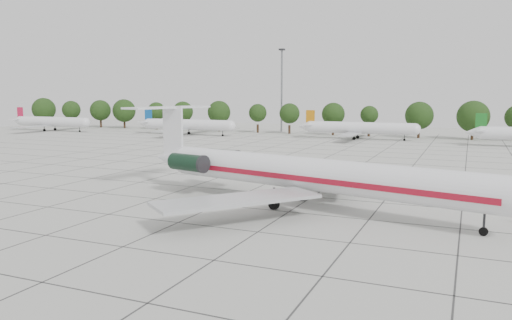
{
  "coord_description": "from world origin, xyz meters",
  "views": [
    {
      "loc": [
        24.35,
        -54.35,
        11.84
      ],
      "look_at": [
        -0.3,
        2.91,
        3.5
      ],
      "focal_mm": 35.0,
      "sensor_mm": 36.0,
      "label": 1
    }
  ],
  "objects_px": {
    "bg_airliner_c": "(359,128)",
    "floodlight_mast": "(282,85)",
    "bg_airliner_a": "(51,122)",
    "main_airliner": "(294,172)",
    "bg_airliner_b": "(187,125)"
  },
  "relations": [
    {
      "from": "bg_airliner_a",
      "to": "floodlight_mast",
      "type": "relative_size",
      "value": 1.11
    },
    {
      "from": "bg_airliner_b",
      "to": "bg_airliner_c",
      "type": "distance_m",
      "value": 48.47
    },
    {
      "from": "main_airliner",
      "to": "bg_airliner_c",
      "type": "xyz_separation_m",
      "value": [
        -9.58,
        79.93,
        -0.72
      ]
    },
    {
      "from": "bg_airliner_b",
      "to": "floodlight_mast",
      "type": "height_order",
      "value": "floodlight_mast"
    },
    {
      "from": "main_airliner",
      "to": "floodlight_mast",
      "type": "relative_size",
      "value": 1.7
    },
    {
      "from": "bg_airliner_a",
      "to": "floodlight_mast",
      "type": "bearing_deg",
      "value": 21.6
    },
    {
      "from": "floodlight_mast",
      "to": "main_airliner",
      "type": "bearing_deg",
      "value": -68.9
    },
    {
      "from": "main_airliner",
      "to": "bg_airliner_c",
      "type": "bearing_deg",
      "value": 110.56
    },
    {
      "from": "main_airliner",
      "to": "bg_airliner_b",
      "type": "relative_size",
      "value": 1.53
    },
    {
      "from": "main_airliner",
      "to": "bg_airliner_c",
      "type": "relative_size",
      "value": 1.53
    },
    {
      "from": "bg_airliner_a",
      "to": "bg_airliner_c",
      "type": "bearing_deg",
      "value": 5.79
    },
    {
      "from": "bg_airliner_c",
      "to": "floodlight_mast",
      "type": "height_order",
      "value": "floodlight_mast"
    },
    {
      "from": "bg_airliner_a",
      "to": "main_airliner",
      "type": "bearing_deg",
      "value": -33.71
    },
    {
      "from": "bg_airliner_a",
      "to": "bg_airliner_c",
      "type": "xyz_separation_m",
      "value": [
        95.68,
        9.71,
        0.0
      ]
    },
    {
      "from": "bg_airliner_c",
      "to": "floodlight_mast",
      "type": "distance_m",
      "value": 34.64
    }
  ]
}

